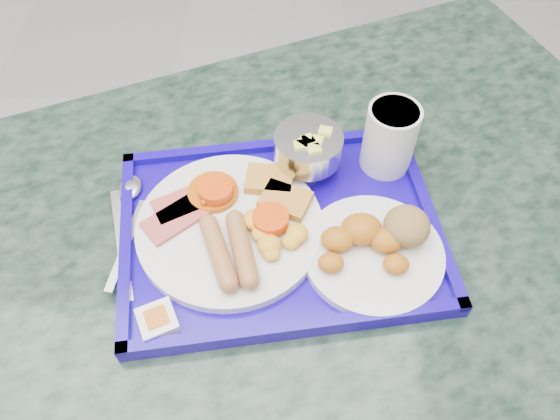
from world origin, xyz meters
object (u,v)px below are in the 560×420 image
Objects in this scene: table at (296,292)px; fruit_bowl at (308,148)px; bread_plate at (377,244)px; main_plate at (235,224)px; juice_cup at (390,136)px; tray at (280,230)px.

table is 14.09× the size of fruit_bowl.
fruit_bowl is at bearing 121.47° from bread_plate.
table is at bearing 154.40° from bread_plate.
main_plate is 0.15m from fruit_bowl.
bread_plate is at bearing -99.49° from juice_cup.
fruit_bowl reaches higher than table.
tray is at bearing -156.01° from table.
bread_plate is (0.13, -0.04, 0.02)m from tray.
bread_plate is 1.88× the size of fruit_bowl.
juice_cup reaches higher than fruit_bowl.
table is at bearing 23.99° from tray.
tray is 4.82× the size of fruit_bowl.
juice_cup is at bearing 41.23° from table.
juice_cup is at bearing 38.78° from tray.
tray is at bearing 3.89° from main_plate.
tray is 0.06m from main_plate.
juice_cup reaches higher than tray.
tray reaches higher than table.
main_plate is 2.42× the size of juice_cup.
juice_cup is (0.21, 0.13, 0.04)m from main_plate.
tray is at bearing -109.12° from fruit_bowl.
table is 0.25m from bread_plate.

